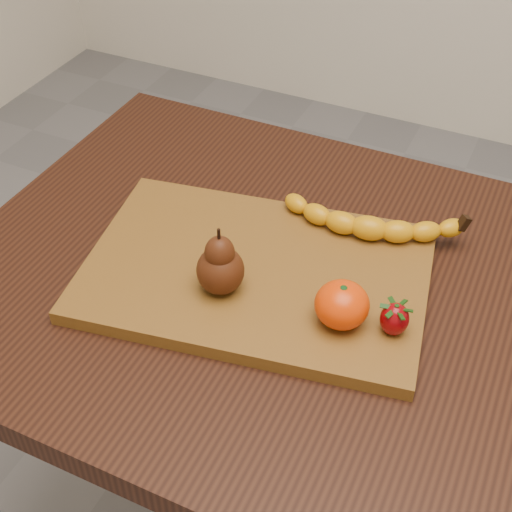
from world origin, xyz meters
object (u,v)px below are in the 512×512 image
at_px(cutting_board, 256,273).
at_px(mandarin, 342,305).
at_px(table, 315,337).
at_px(pear, 220,260).

height_order(cutting_board, mandarin, mandarin).
xyz_separation_m(table, cutting_board, (-0.08, -0.02, 0.11)).
height_order(table, pear, pear).
xyz_separation_m(cutting_board, mandarin, (0.13, -0.04, 0.04)).
bearing_deg(table, pear, -145.91).
distance_m(table, mandarin, 0.17).
bearing_deg(pear, cutting_board, 66.18).
xyz_separation_m(table, pear, (-0.11, -0.07, 0.17)).
xyz_separation_m(pear, mandarin, (0.16, 0.01, -0.02)).
height_order(pear, mandarin, pear).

